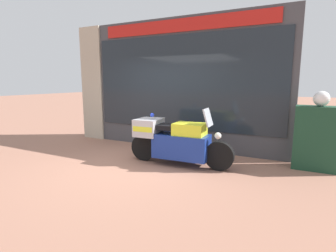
% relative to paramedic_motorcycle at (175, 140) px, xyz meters
% --- Properties ---
extents(ground_plane, '(60.00, 60.00, 0.00)m').
position_rel_paramedic_motorcycle_xyz_m(ground_plane, '(-0.77, -0.52, -0.55)').
color(ground_plane, '#9E6B56').
extents(shop_building, '(6.16, 0.55, 3.42)m').
position_rel_paramedic_motorcycle_xyz_m(shop_building, '(-1.14, 1.48, 1.17)').
color(shop_building, '#424247').
rests_on(shop_building, ground).
extents(window_display, '(4.94, 0.30, 1.86)m').
position_rel_paramedic_motorcycle_xyz_m(window_display, '(-0.46, 1.51, -0.10)').
color(window_display, slate).
rests_on(window_display, ground).
extents(paramedic_motorcycle, '(2.35, 0.67, 1.26)m').
position_rel_paramedic_motorcycle_xyz_m(paramedic_motorcycle, '(0.00, 0.00, 0.00)').
color(paramedic_motorcycle, black).
rests_on(paramedic_motorcycle, ground).
extents(utility_cabinet, '(0.88, 0.44, 1.31)m').
position_rel_paramedic_motorcycle_xyz_m(utility_cabinet, '(2.74, 1.00, 0.10)').
color(utility_cabinet, '#193D28').
rests_on(utility_cabinet, ground).
extents(white_helmet, '(0.30, 0.30, 0.30)m').
position_rel_paramedic_motorcycle_xyz_m(white_helmet, '(2.74, 0.99, 0.91)').
color(white_helmet, white).
rests_on(white_helmet, utility_cabinet).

